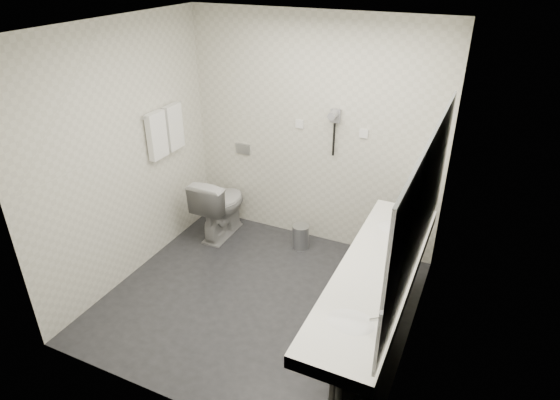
% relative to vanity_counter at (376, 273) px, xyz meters
% --- Properties ---
extents(floor, '(2.80, 2.80, 0.00)m').
position_rel_vanity_counter_xyz_m(floor, '(-1.12, 0.20, -0.80)').
color(floor, '#242429').
rests_on(floor, ground).
extents(ceiling, '(2.80, 2.80, 0.00)m').
position_rel_vanity_counter_xyz_m(ceiling, '(-1.12, 0.20, 1.70)').
color(ceiling, white).
rests_on(ceiling, wall_back).
extents(wall_back, '(2.80, 0.00, 2.80)m').
position_rel_vanity_counter_xyz_m(wall_back, '(-1.12, 1.50, 0.45)').
color(wall_back, silver).
rests_on(wall_back, floor).
extents(wall_front, '(2.80, 0.00, 2.80)m').
position_rel_vanity_counter_xyz_m(wall_front, '(-1.12, -1.10, 0.45)').
color(wall_front, silver).
rests_on(wall_front, floor).
extents(wall_left, '(0.00, 2.60, 2.60)m').
position_rel_vanity_counter_xyz_m(wall_left, '(-2.52, 0.20, 0.45)').
color(wall_left, silver).
rests_on(wall_left, floor).
extents(wall_right, '(0.00, 2.60, 2.60)m').
position_rel_vanity_counter_xyz_m(wall_right, '(0.27, 0.20, 0.45)').
color(wall_right, silver).
rests_on(wall_right, floor).
extents(vanity_counter, '(0.55, 2.20, 0.10)m').
position_rel_vanity_counter_xyz_m(vanity_counter, '(0.00, 0.00, 0.00)').
color(vanity_counter, white).
rests_on(vanity_counter, floor).
extents(vanity_panel, '(0.03, 2.15, 0.75)m').
position_rel_vanity_counter_xyz_m(vanity_panel, '(0.02, 0.00, -0.42)').
color(vanity_panel, gray).
rests_on(vanity_panel, floor).
extents(vanity_post_far, '(0.06, 0.06, 0.75)m').
position_rel_vanity_counter_xyz_m(vanity_post_far, '(0.05, 1.04, -0.42)').
color(vanity_post_far, silver).
rests_on(vanity_post_far, floor).
extents(mirror, '(0.02, 2.20, 1.05)m').
position_rel_vanity_counter_xyz_m(mirror, '(0.26, 0.00, 0.65)').
color(mirror, '#B2BCC6').
rests_on(mirror, wall_right).
extents(basin_near, '(0.40, 0.31, 0.05)m').
position_rel_vanity_counter_xyz_m(basin_near, '(0.00, -0.65, 0.04)').
color(basin_near, white).
rests_on(basin_near, vanity_counter).
extents(basin_far, '(0.40, 0.31, 0.05)m').
position_rel_vanity_counter_xyz_m(basin_far, '(0.00, 0.65, 0.04)').
color(basin_far, white).
rests_on(basin_far, vanity_counter).
extents(faucet_near, '(0.04, 0.04, 0.15)m').
position_rel_vanity_counter_xyz_m(faucet_near, '(0.19, -0.65, 0.12)').
color(faucet_near, silver).
rests_on(faucet_near, vanity_counter).
extents(faucet_far, '(0.04, 0.04, 0.15)m').
position_rel_vanity_counter_xyz_m(faucet_far, '(0.19, 0.65, 0.12)').
color(faucet_far, silver).
rests_on(faucet_far, vanity_counter).
extents(soap_bottle_a, '(0.07, 0.07, 0.11)m').
position_rel_vanity_counter_xyz_m(soap_bottle_a, '(0.12, 0.13, 0.10)').
color(soap_bottle_a, beige).
rests_on(soap_bottle_a, vanity_counter).
extents(glass_left, '(0.06, 0.06, 0.10)m').
position_rel_vanity_counter_xyz_m(glass_left, '(0.19, 0.24, 0.10)').
color(glass_left, silver).
rests_on(glass_left, vanity_counter).
extents(glass_right, '(0.08, 0.08, 0.11)m').
position_rel_vanity_counter_xyz_m(glass_right, '(0.08, 0.30, 0.10)').
color(glass_right, silver).
rests_on(glass_right, vanity_counter).
extents(toilet, '(0.43, 0.74, 0.75)m').
position_rel_vanity_counter_xyz_m(toilet, '(-2.08, 1.10, -0.43)').
color(toilet, white).
rests_on(toilet, floor).
extents(flush_plate, '(0.18, 0.02, 0.12)m').
position_rel_vanity_counter_xyz_m(flush_plate, '(-1.98, 1.49, 0.15)').
color(flush_plate, '#B2B5BA').
rests_on(flush_plate, wall_back).
extents(pedal_bin, '(0.22, 0.22, 0.26)m').
position_rel_vanity_counter_xyz_m(pedal_bin, '(-1.12, 1.21, -0.67)').
color(pedal_bin, '#B2B5BA').
rests_on(pedal_bin, floor).
extents(bin_lid, '(0.19, 0.19, 0.02)m').
position_rel_vanity_counter_xyz_m(bin_lid, '(-1.12, 1.21, -0.53)').
color(bin_lid, '#B2B5BA').
rests_on(bin_lid, pedal_bin).
extents(towel_rail, '(0.02, 0.62, 0.02)m').
position_rel_vanity_counter_xyz_m(towel_rail, '(-2.47, 0.75, 0.75)').
color(towel_rail, silver).
rests_on(towel_rail, wall_left).
extents(towel_near, '(0.07, 0.24, 0.48)m').
position_rel_vanity_counter_xyz_m(towel_near, '(-2.46, 0.61, 0.53)').
color(towel_near, white).
rests_on(towel_near, towel_rail).
extents(towel_far, '(0.07, 0.24, 0.48)m').
position_rel_vanity_counter_xyz_m(towel_far, '(-2.46, 0.89, 0.53)').
color(towel_far, white).
rests_on(towel_far, towel_rail).
extents(dryer_cradle, '(0.10, 0.04, 0.14)m').
position_rel_vanity_counter_xyz_m(dryer_cradle, '(-0.88, 1.47, 0.70)').
color(dryer_cradle, gray).
rests_on(dryer_cradle, wall_back).
extents(dryer_barrel, '(0.08, 0.14, 0.08)m').
position_rel_vanity_counter_xyz_m(dryer_barrel, '(-0.88, 1.40, 0.73)').
color(dryer_barrel, gray).
rests_on(dryer_barrel, dryer_cradle).
extents(dryer_cord, '(0.02, 0.02, 0.35)m').
position_rel_vanity_counter_xyz_m(dryer_cord, '(-0.88, 1.46, 0.45)').
color(dryer_cord, black).
rests_on(dryer_cord, dryer_cradle).
extents(switch_plate_a, '(0.09, 0.02, 0.09)m').
position_rel_vanity_counter_xyz_m(switch_plate_a, '(-1.27, 1.49, 0.55)').
color(switch_plate_a, white).
rests_on(switch_plate_a, wall_back).
extents(switch_plate_b, '(0.09, 0.02, 0.09)m').
position_rel_vanity_counter_xyz_m(switch_plate_b, '(-0.57, 1.49, 0.55)').
color(switch_plate_b, white).
rests_on(switch_plate_b, wall_back).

